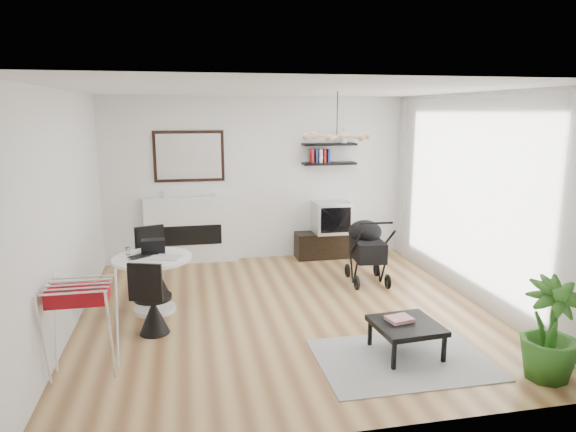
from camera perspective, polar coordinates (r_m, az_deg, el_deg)
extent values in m
plane|color=brown|center=(6.51, -0.15, -10.62)|extent=(5.00, 5.00, 0.00)
plane|color=white|center=(6.03, -0.17, 13.86)|extent=(5.00, 5.00, 0.00)
plane|color=white|center=(8.57, -3.45, 4.11)|extent=(5.00, 0.00, 5.00)
plane|color=white|center=(6.16, -23.62, 0.21)|extent=(0.00, 5.00, 5.00)
plane|color=white|center=(7.05, 20.20, 1.81)|extent=(0.00, 5.00, 5.00)
cube|color=white|center=(7.17, 18.69, 2.06)|extent=(0.04, 3.60, 2.60)
cube|color=white|center=(8.55, -10.63, -1.54)|extent=(1.50, 0.15, 1.10)
cube|color=black|center=(8.50, -10.61, -2.09)|extent=(0.95, 0.06, 0.32)
cube|color=black|center=(8.43, -10.94, 6.53)|extent=(1.12, 0.03, 0.82)
cube|color=white|center=(8.41, -10.94, 6.52)|extent=(1.02, 0.01, 0.72)
cube|color=black|center=(8.66, 4.59, 5.84)|extent=(0.90, 0.25, 0.04)
cube|color=black|center=(8.63, 4.63, 7.95)|extent=(0.90, 0.25, 0.04)
cube|color=black|center=(8.83, 4.60, -3.19)|extent=(1.15, 0.40, 0.43)
cube|color=silver|center=(8.73, 4.85, -0.12)|extent=(0.61, 0.53, 0.53)
cube|color=black|center=(8.48, 5.34, -0.47)|extent=(0.52, 0.01, 0.42)
cylinder|color=white|center=(6.74, -14.56, -9.95)|extent=(0.52, 0.52, 0.06)
cylinder|color=white|center=(6.63, -14.71, -7.26)|extent=(0.13, 0.13, 0.61)
cylinder|color=white|center=(6.54, -14.85, -4.57)|extent=(0.96, 0.96, 0.04)
imported|color=black|center=(6.53, -15.82, -4.36)|extent=(0.38, 0.37, 0.03)
cube|color=black|center=(6.68, -14.75, -3.27)|extent=(0.29, 0.18, 0.17)
cube|color=silver|center=(6.45, -13.30, -4.49)|extent=(0.39, 0.36, 0.01)
cylinder|color=white|center=(6.71, -17.39, -3.72)|extent=(0.06, 0.06, 0.09)
cylinder|color=black|center=(7.18, -14.56, -5.07)|extent=(0.44, 0.44, 0.05)
cone|color=black|center=(7.25, -14.47, -6.89)|extent=(0.36, 0.36, 0.42)
cube|color=black|center=(7.30, -15.12, -2.79)|extent=(0.39, 0.17, 0.45)
cylinder|color=black|center=(5.98, -14.78, -8.72)|extent=(0.41, 0.41, 0.05)
cone|color=black|center=(6.06, -14.67, -10.73)|extent=(0.34, 0.34, 0.40)
cube|color=black|center=(5.74, -15.60, -7.14)|extent=(0.37, 0.16, 0.42)
cube|color=maroon|center=(5.15, -22.21, -7.95)|extent=(0.53, 0.31, 0.14)
cube|color=black|center=(7.53, 8.86, -3.73)|extent=(0.46, 0.64, 0.29)
ellipsoid|color=black|center=(7.65, 8.55, -1.75)|extent=(0.49, 0.49, 0.35)
cylinder|color=black|center=(7.06, 9.82, -0.79)|extent=(0.45, 0.07, 0.03)
torus|color=black|center=(7.85, 6.63, -6.05)|extent=(0.07, 0.22, 0.21)
torus|color=black|center=(7.97, 9.79, -5.89)|extent=(0.07, 0.22, 0.21)
torus|color=black|center=(7.33, 7.66, -7.39)|extent=(0.07, 0.22, 0.21)
torus|color=black|center=(7.45, 11.03, -7.18)|extent=(0.07, 0.22, 0.21)
cube|color=gray|center=(5.49, 12.57, -15.28)|extent=(1.70, 1.23, 0.01)
cube|color=black|center=(5.49, 13.02, -11.78)|extent=(0.68, 0.68, 0.05)
cube|color=black|center=(5.22, 11.69, -14.98)|extent=(0.04, 0.04, 0.27)
cube|color=black|center=(5.47, 16.94, -13.94)|extent=(0.04, 0.04, 0.27)
cube|color=black|center=(5.66, 9.09, -12.69)|extent=(0.04, 0.04, 0.27)
cube|color=black|center=(5.89, 14.03, -11.87)|extent=(0.04, 0.04, 0.27)
cube|color=#C7313D|center=(5.51, 12.29, -11.11)|extent=(0.29, 0.25, 0.04)
imported|color=#2C631C|center=(5.41, 27.11, -11.20)|extent=(0.58, 0.58, 0.96)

